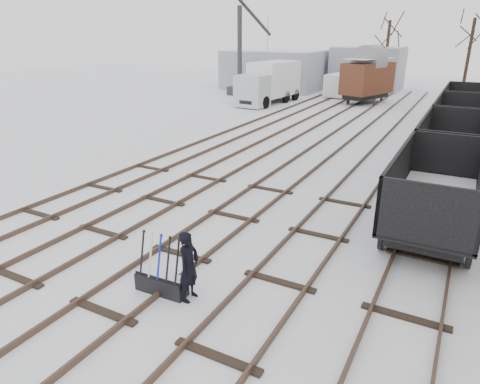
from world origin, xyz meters
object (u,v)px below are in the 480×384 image
(panel_van, at_px, (344,84))
(crane, at_px, (241,69))
(lorry, at_px, (269,82))
(ground_frame, at_px, (162,282))
(box_van_wagon, at_px, (367,77))
(worker, at_px, (189,266))
(freight_wagon_a, at_px, (434,202))

(panel_van, bearing_deg, crane, -149.15)
(lorry, xyz_separation_m, panel_van, (4.51, 7.65, -0.68))
(ground_frame, distance_m, box_van_wagon, 32.12)
(crane, bearing_deg, panel_van, 39.52)
(worker, relative_size, lorry, 0.22)
(ground_frame, distance_m, crane, 34.89)
(worker, xyz_separation_m, lorry, (-10.70, 27.71, 0.94))
(worker, xyz_separation_m, freight_wagon_a, (4.58, 6.65, 0.10))
(panel_van, bearing_deg, worker, -72.00)
(worker, distance_m, crane, 35.10)
(freight_wagon_a, xyz_separation_m, panel_van, (-10.77, 28.71, 0.16))
(lorry, bearing_deg, crane, 147.46)
(freight_wagon_a, relative_size, lorry, 0.78)
(freight_wagon_a, bearing_deg, box_van_wagon, 107.27)
(worker, height_order, freight_wagon_a, freight_wagon_a)
(panel_van, bearing_deg, freight_wagon_a, -61.37)
(lorry, xyz_separation_m, crane, (-4.81, 3.74, 0.65))
(ground_frame, relative_size, worker, 0.87)
(freight_wagon_a, distance_m, panel_van, 30.66)
(ground_frame, xyz_separation_m, lorry, (-9.95, 27.81, 1.52))
(panel_van, relative_size, crane, 0.55)
(worker, xyz_separation_m, crane, (-15.51, 31.44, 1.59))
(ground_frame, bearing_deg, crane, 113.08)
(lorry, bearing_deg, box_van_wagon, 34.49)
(worker, bearing_deg, box_van_wagon, 4.79)
(ground_frame, relative_size, lorry, 0.19)
(freight_wagon_a, bearing_deg, worker, -124.59)
(worker, bearing_deg, freight_wagon_a, -35.63)
(worker, relative_size, freight_wagon_a, 0.28)
(box_van_wagon, relative_size, panel_van, 1.08)
(lorry, bearing_deg, panel_van, 64.75)
(freight_wagon_a, bearing_deg, crane, 129.02)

